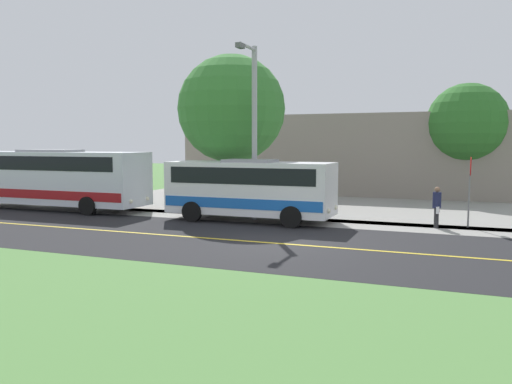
{
  "coord_description": "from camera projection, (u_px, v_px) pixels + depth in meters",
  "views": [
    {
      "loc": [
        16.56,
        5.8,
        3.43
      ],
      "look_at": [
        -3.5,
        -2.06,
        1.4
      ],
      "focal_mm": 36.27,
      "sensor_mm": 36.0,
      "label": 1
    }
  ],
  "objects": [
    {
      "name": "ground_plane",
      "position": [
        275.0,
        243.0,
        17.78
      ],
      "size": [
        120.0,
        120.0,
        0.0
      ],
      "primitive_type": "plane",
      "color": "#548442"
    },
    {
      "name": "road_surface",
      "position": [
        275.0,
        243.0,
        17.78
      ],
      "size": [
        8.0,
        100.0,
        0.01
      ],
      "primitive_type": "cube",
      "color": "black",
      "rests_on": "ground"
    },
    {
      "name": "sidewalk",
      "position": [
        314.0,
        222.0,
        22.6
      ],
      "size": [
        2.4,
        100.0,
        0.01
      ],
      "primitive_type": "cube",
      "color": "gray",
      "rests_on": "ground"
    },
    {
      "name": "parking_lot_surface",
      "position": [
        402.0,
        206.0,
        28.18
      ],
      "size": [
        14.0,
        36.0,
        0.01
      ],
      "primitive_type": "cube",
      "color": "gray",
      "rests_on": "ground"
    },
    {
      "name": "road_centre_line",
      "position": [
        275.0,
        243.0,
        17.78
      ],
      "size": [
        0.16,
        100.0,
        0.0
      ],
      "primitive_type": "cube",
      "color": "gold",
      "rests_on": "ground"
    },
    {
      "name": "shuttle_bus_front",
      "position": [
        250.0,
        187.0,
        22.79
      ],
      "size": [
        2.63,
        7.44,
        2.73
      ],
      "color": "white",
      "rests_on": "ground"
    },
    {
      "name": "transit_bus_rear",
      "position": [
        51.0,
        176.0,
        26.91
      ],
      "size": [
        2.76,
        10.86,
        3.12
      ],
      "color": "silver",
      "rests_on": "ground"
    },
    {
      "name": "pedestrian_with_bags",
      "position": [
        437.0,
        206.0,
        20.99
      ],
      "size": [
        0.72,
        0.34,
        1.68
      ],
      "color": "#262628",
      "rests_on": "ground"
    },
    {
      "name": "stop_sign",
      "position": [
        470.0,
        180.0,
        20.97
      ],
      "size": [
        0.76,
        0.07,
        2.88
      ],
      "color": "slate",
      "rests_on": "ground"
    },
    {
      "name": "street_light_pole",
      "position": [
        253.0,
        125.0,
        22.88
      ],
      "size": [
        1.97,
        0.24,
        7.68
      ],
      "color": "#9E9EA3",
      "rests_on": "ground"
    },
    {
      "name": "tree_curbside",
      "position": [
        232.0,
        109.0,
        25.94
      ],
      "size": [
        5.4,
        5.4,
        7.86
      ],
      "color": "#4C3826",
      "rests_on": "ground"
    },
    {
      "name": "tree_lot_edge",
      "position": [
        467.0,
        124.0,
        31.21
      ],
      "size": [
        4.84,
        4.84,
        7.06
      ],
      "color": "brown",
      "rests_on": "ground"
    },
    {
      "name": "commercial_building",
      "position": [
        348.0,
        154.0,
        38.03
      ],
      "size": [
        10.0,
        21.6,
        5.34
      ],
      "primitive_type": "cube",
      "color": "gray",
      "rests_on": "ground"
    }
  ]
}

